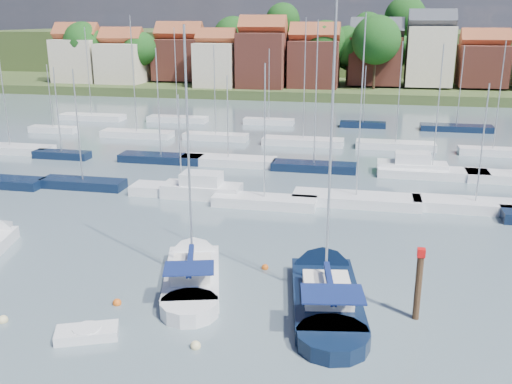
# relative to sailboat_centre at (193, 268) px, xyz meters

# --- Properties ---
(ground) EXTENTS (260.00, 260.00, 0.00)m
(ground) POSITION_rel_sailboat_centre_xyz_m (1.24, 35.32, -0.35)
(ground) COLOR #46555F
(ground) RESTS_ON ground
(sailboat_centre) EXTENTS (6.27, 12.44, 16.32)m
(sailboat_centre) POSITION_rel_sailboat_centre_xyz_m (0.00, 0.00, 0.00)
(sailboat_centre) COLOR silver
(sailboat_centre) RESTS_ON ground
(sailboat_navy) EXTENTS (5.79, 14.13, 18.91)m
(sailboat_navy) POSITION_rel_sailboat_centre_xyz_m (8.18, -0.53, -0.01)
(sailboat_navy) COLOR black
(sailboat_navy) RESTS_ON ground
(tender) EXTENTS (3.35, 2.46, 0.66)m
(tender) POSITION_rel_sailboat_centre_xyz_m (-2.88, -8.36, -0.10)
(tender) COLOR silver
(tender) RESTS_ON ground
(timber_piling) EXTENTS (0.40, 0.40, 6.25)m
(timber_piling) POSITION_rel_sailboat_centre_xyz_m (13.30, -3.09, 0.64)
(timber_piling) COLOR #4C331E
(timber_piling) RESTS_ON ground
(buoy_b) EXTENTS (0.51, 0.51, 0.51)m
(buoy_b) POSITION_rel_sailboat_centre_xyz_m (-7.97, -7.81, -0.35)
(buoy_b) COLOR beige
(buoy_b) RESTS_ON ground
(buoy_c) EXTENTS (0.49, 0.49, 0.49)m
(buoy_c) POSITION_rel_sailboat_centre_xyz_m (-2.91, -4.85, -0.35)
(buoy_c) COLOR #D85914
(buoy_c) RESTS_ON ground
(buoy_d) EXTENTS (0.51, 0.51, 0.51)m
(buoy_d) POSITION_rel_sailboat_centre_xyz_m (2.69, -8.15, -0.35)
(buoy_d) COLOR beige
(buoy_d) RESTS_ON ground
(buoy_e) EXTENTS (0.44, 0.44, 0.44)m
(buoy_e) POSITION_rel_sailboat_centre_xyz_m (4.30, 1.46, -0.35)
(buoy_e) COLOR #D85914
(buoy_e) RESTS_ON ground
(buoy_f) EXTENTS (0.51, 0.51, 0.51)m
(buoy_f) POSITION_rel_sailboat_centre_xyz_m (8.11, -6.15, -0.35)
(buoy_f) COLOR beige
(buoy_f) RESTS_ON ground
(marina_field) EXTENTS (79.62, 41.41, 15.93)m
(marina_field) POSITION_rel_sailboat_centre_xyz_m (3.15, 30.47, 0.08)
(marina_field) COLOR silver
(marina_field) RESTS_ON ground
(far_shore_town) EXTENTS (212.46, 90.00, 22.27)m
(far_shore_town) POSITION_rel_sailboat_centre_xyz_m (3.47, 127.99, 4.25)
(far_shore_town) COLOR #3C4B25
(far_shore_town) RESTS_ON ground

